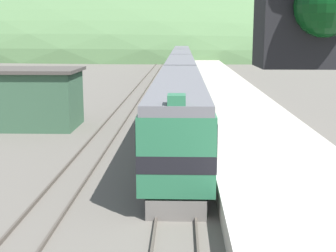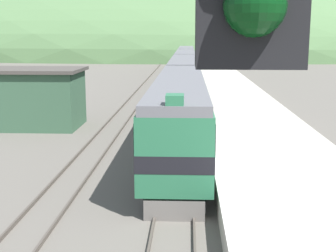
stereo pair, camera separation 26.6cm
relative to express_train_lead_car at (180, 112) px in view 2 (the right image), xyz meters
name	(u,v)px [view 2 (the right image)]	position (x,y,z in m)	size (l,w,h in m)	color
track_main	(185,81)	(0.00, 39.97, -2.22)	(1.52, 180.00, 0.16)	#4C443D
track_siding	(150,81)	(-4.92, 39.97, -2.22)	(1.52, 180.00, 0.16)	#4C443D
platform	(233,98)	(4.91, 19.97, -1.85)	(6.63, 140.00, 0.93)	#BCB5A5
distant_hills	(187,54)	(0.00, 131.45, -2.30)	(239.06, 107.58, 47.61)	#517547
station_shed	(21,98)	(-11.59, 6.76, -0.16)	(8.90, 5.07, 4.26)	#385B42
express_train_lead_car	(180,112)	(0.00, 0.00, 0.00)	(2.89, 21.17, 4.57)	black
carriage_second	(184,78)	(0.00, 21.38, -0.01)	(2.88, 19.37, 4.21)	black
carriage_third	(185,65)	(0.00, 41.63, -0.01)	(2.88, 19.37, 4.21)	black
carriage_fourth	(186,58)	(0.00, 61.87, -0.01)	(2.88, 19.37, 4.21)	black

